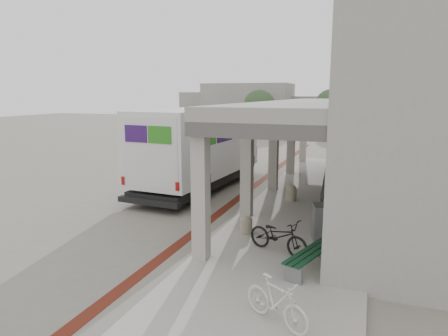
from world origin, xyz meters
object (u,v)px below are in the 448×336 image
at_px(fedex_truck, 200,147).
at_px(bicycle_black, 278,236).
at_px(utility_cabinet, 321,223).
at_px(bench, 311,256).
at_px(bicycle_cream, 276,301).

relative_size(fedex_truck, bicycle_black, 4.85).
bearing_deg(fedex_truck, utility_cabinet, -36.34).
bearing_deg(utility_cabinet, bicycle_black, -140.56).
bearing_deg(bicycle_black, bench, -106.71).
height_order(bench, utility_cabinet, utility_cabinet).
xyz_separation_m(fedex_truck, utility_cabinet, (6.09, -5.14, -1.31)).
xyz_separation_m(fedex_truck, bicycle_cream, (5.84, -9.83, -1.39)).
bearing_deg(bicycle_cream, utility_cabinet, 26.35).
height_order(bench, bicycle_black, bicycle_black).
bearing_deg(bicycle_black, utility_cabinet, -14.13).
distance_m(bicycle_black, bicycle_cream, 3.42).
distance_m(fedex_truck, utility_cabinet, 8.07).
distance_m(bench, bicycle_cream, 2.59).
distance_m(fedex_truck, bench, 9.60).
height_order(utility_cabinet, bicycle_black, utility_cabinet).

